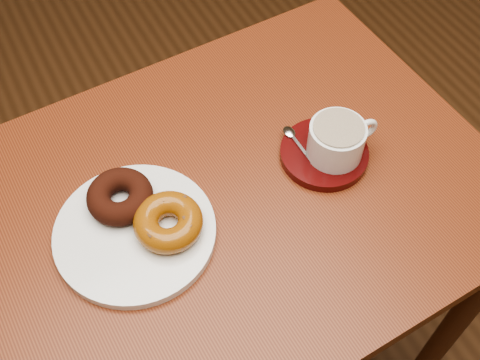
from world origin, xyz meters
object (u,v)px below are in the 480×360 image
saucer (324,154)px  coffee_cup (337,140)px  cafe_table (230,233)px  donut_plate (135,232)px

saucer → coffee_cup: bearing=-36.9°
cafe_table → coffee_cup: (0.19, -0.02, 0.18)m
cafe_table → saucer: (0.17, -0.01, 0.14)m
saucer → coffee_cup: (0.01, -0.01, 0.04)m
donut_plate → saucer: (0.34, -0.01, 0.00)m
donut_plate → saucer: 0.34m
donut_plate → saucer: same height
donut_plate → coffee_cup: coffee_cup is taller
donut_plate → coffee_cup: bearing=-2.7°
donut_plate → coffee_cup: (0.35, -0.02, 0.04)m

